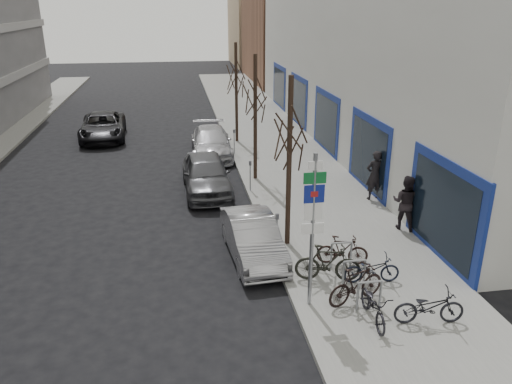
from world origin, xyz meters
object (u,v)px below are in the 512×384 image
object	(u,v)px
bike_rack	(354,270)
parked_car_back	(211,142)
lane_car	(103,126)
tree_mid	(255,88)
highway_sign_pole	(313,222)
bike_near_left	(374,303)
bike_near_right	(356,284)
bike_mid_inner	(328,263)
meter_back	(234,139)
pedestrian_near	(375,175)
parked_car_mid	(206,174)
pedestrian_far	(406,202)
meter_front	(277,229)
bike_mid_curb	(372,267)
bike_far_inner	(342,250)
tree_far	(236,69)
parked_car_front	(253,238)
bike_far_curb	(430,304)
tree_near	(290,123)
meter_mid	(250,173)

from	to	relation	value
bike_rack	parked_car_back	distance (m)	13.95
lane_car	tree_mid	bearing A→B (deg)	-52.61
highway_sign_pole	bike_near_left	xyz separation A→B (m)	(1.33, -0.95, -1.81)
bike_near_right	bike_mid_inner	bearing A→B (deg)	-0.94
meter_back	pedestrian_near	bearing A→B (deg)	-57.31
parked_car_mid	pedestrian_far	size ratio (longest dim) A/B	2.41
meter_front	bike_mid_inner	world-z (taller)	meter_front
tree_mid	bike_mid_curb	world-z (taller)	tree_mid
meter_front	meter_back	world-z (taller)	same
bike_rack	bike_near_left	xyz separation A→B (m)	(-0.07, -1.57, -0.01)
tree_mid	pedestrian_near	xyz separation A→B (m)	(4.20, -3.24, -2.96)
bike_near_right	parked_car_back	bearing A→B (deg)	-9.97
bike_far_inner	bike_rack	bearing A→B (deg)	-170.03
tree_far	parked_car_mid	world-z (taller)	tree_far
highway_sign_pole	parked_car_front	bearing A→B (deg)	108.21
lane_car	highway_sign_pole	bearing A→B (deg)	-71.93
parked_car_back	lane_car	size ratio (longest dim) A/B	0.93
bike_near_left	bike_mid_curb	bearing A→B (deg)	71.88
bike_mid_curb	parked_car_mid	size ratio (longest dim) A/B	0.34
meter_back	parked_car_back	distance (m)	1.21
parked_car_front	pedestrian_near	bearing A→B (deg)	30.30
bike_near_left	bike_mid_curb	size ratio (longest dim) A/B	1.05
pedestrian_far	highway_sign_pole	bearing A→B (deg)	84.73
tree_far	meter_front	size ratio (longest dim) A/B	4.33
parked_car_front	parked_car_back	distance (m)	11.24
tree_far	meter_back	bearing A→B (deg)	-100.20
bike_rack	pedestrian_far	size ratio (longest dim) A/B	1.17
bike_near_left	parked_car_back	world-z (taller)	parked_car_back
bike_far_curb	bike_far_inner	xyz separation A→B (m)	(-1.12, 3.15, -0.06)
meter_back	bike_mid_inner	size ratio (longest dim) A/B	0.69
bike_mid_curb	pedestrian_near	distance (m)	6.49
parked_car_back	pedestrian_far	bearing A→B (deg)	-59.36
bike_rack	bike_mid_curb	size ratio (longest dim) A/B	1.45
meter_back	bike_far_curb	size ratio (longest dim) A/B	0.74
bike_rack	tree_mid	world-z (taller)	tree_mid
tree_near	meter_mid	distance (m)	5.95
highway_sign_pole	meter_mid	size ratio (longest dim) A/B	3.31
bike_near_left	bike_mid_inner	world-z (taller)	bike_mid_inner
tree_mid	meter_mid	world-z (taller)	tree_mid
parked_car_back	tree_mid	bearing A→B (deg)	-68.11
meter_front	lane_car	world-z (taller)	lane_car
tree_near	bike_mid_inner	world-z (taller)	tree_near
bike_near_right	bike_mid_curb	distance (m)	1.17
bike_far_inner	parked_car_front	bearing A→B (deg)	79.90
tree_far	bike_mid_inner	xyz separation A→B (m)	(0.59, -15.45, -3.40)
bike_far_curb	pedestrian_near	bearing A→B (deg)	-5.79
pedestrian_near	bike_far_curb	bearing A→B (deg)	73.34
tree_mid	bike_mid_curb	xyz separation A→B (m)	(1.77, -9.24, -3.48)
tree_near	tree_mid	size ratio (longest dim) A/B	1.00
bike_mid_curb	lane_car	bearing A→B (deg)	32.54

